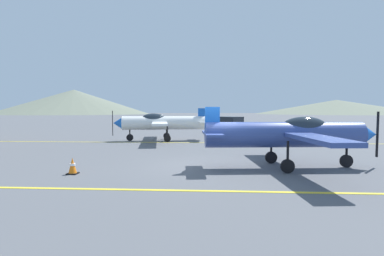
{
  "coord_description": "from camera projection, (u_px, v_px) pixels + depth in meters",
  "views": [
    {
      "loc": [
        0.11,
        -12.07,
        2.31
      ],
      "look_at": [
        -1.0,
        6.0,
        1.2
      ],
      "focal_mm": 28.05,
      "sensor_mm": 36.0,
      "label": 1
    }
  ],
  "objects": [
    {
      "name": "airplane_mid",
      "position": [
        161.0,
        122.0,
        22.34
      ],
      "size": [
        7.06,
        8.08,
        2.42
      ],
      "color": "white",
      "rests_on": "ground_plane"
    },
    {
      "name": "car_sedan",
      "position": [
        229.0,
        124.0,
        29.84
      ],
      "size": [
        4.26,
        4.37,
        1.62
      ],
      "color": "white",
      "rests_on": "ground_plane"
    },
    {
      "name": "ground_plane",
      "position": [
        207.0,
        167.0,
        12.17
      ],
      "size": [
        400.0,
        400.0,
        0.0
      ],
      "primitive_type": "plane",
      "color": "#54565B"
    },
    {
      "name": "traffic_cone_front",
      "position": [
        73.0,
        166.0,
        10.74
      ],
      "size": [
        0.36,
        0.36,
        0.59
      ],
      "color": "black",
      "rests_on": "ground_plane"
    },
    {
      "name": "apron_line_near",
      "position": [
        206.0,
        191.0,
        8.49
      ],
      "size": [
        80.0,
        0.16,
        0.01
      ],
      "primitive_type": "cube",
      "color": "yellow",
      "rests_on": "ground_plane"
    },
    {
      "name": "hill_left",
      "position": [
        74.0,
        102.0,
        162.23
      ],
      "size": [
        80.74,
        80.74,
        13.16
      ],
      "primitive_type": "cone",
      "color": "slate",
      "rests_on": "ground_plane"
    },
    {
      "name": "apron_line_far",
      "position": [
        209.0,
        143.0,
        20.87
      ],
      "size": [
        80.0,
        0.16,
        0.01
      ],
      "primitive_type": "cube",
      "color": "yellow",
      "rests_on": "ground_plane"
    },
    {
      "name": "hill_centerleft",
      "position": [
        336.0,
        107.0,
        164.99
      ],
      "size": [
        87.7,
        87.7,
        7.72
      ],
      "primitive_type": "cone",
      "color": "slate",
      "rests_on": "ground_plane"
    },
    {
      "name": "airplane_near",
      "position": [
        290.0,
        134.0,
        11.83
      ],
      "size": [
        7.04,
        8.09,
        2.42
      ],
      "color": "#33478C",
      "rests_on": "ground_plane"
    }
  ]
}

